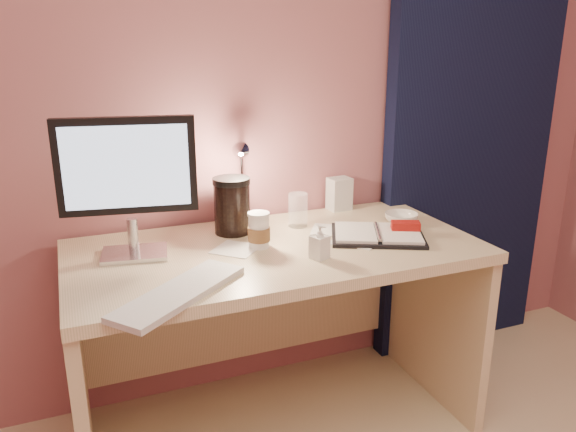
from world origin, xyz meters
name	(u,v)px	position (x,y,z in m)	size (l,w,h in m)	color
room	(455,106)	(0.95, 1.69, 1.14)	(3.50, 3.50, 3.50)	#C6B28E
desk	(269,297)	(0.00, 1.45, 0.50)	(1.40, 0.70, 0.73)	beige
monitor	(128,175)	(-0.46, 1.47, 1.00)	(0.43, 0.18, 0.46)	silver
keyboard	(180,293)	(-0.39, 1.11, 0.74)	(0.45, 0.13, 0.02)	silver
planner	(380,234)	(0.38, 1.33, 0.74)	(0.40, 0.36, 0.05)	black
paper_a	(236,249)	(-0.14, 1.40, 0.73)	(0.14, 0.14, 0.00)	white
paper_b	(330,230)	(0.25, 1.46, 0.73)	(0.14, 0.14, 0.00)	white
paper_c	(355,240)	(0.28, 1.33, 0.73)	(0.15, 0.15, 0.00)	white
coffee_cup	(259,231)	(-0.06, 1.39, 0.79)	(0.08, 0.08, 0.12)	silver
clear_cup	(298,210)	(0.15, 1.55, 0.79)	(0.07, 0.07, 0.13)	white
bowl	(401,218)	(0.54, 1.44, 0.75)	(0.13, 0.13, 0.04)	silver
lotion_bottle	(320,242)	(0.09, 1.22, 0.79)	(0.05, 0.05, 0.11)	silver
dark_jar	(232,208)	(-0.10, 1.57, 0.82)	(0.13, 0.13, 0.19)	black
product_box	(339,194)	(0.40, 1.69, 0.80)	(0.09, 0.07, 0.14)	silver
desk_lamp	(255,173)	(0.01, 1.61, 0.94)	(0.12, 0.20, 0.33)	silver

